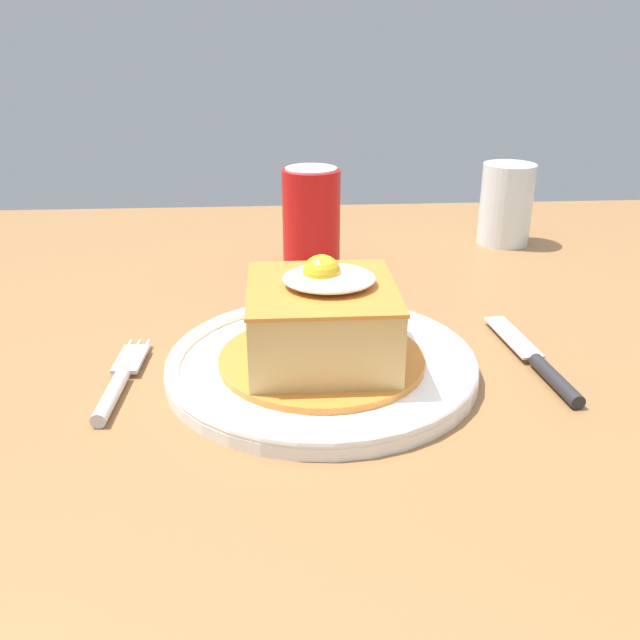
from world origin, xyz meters
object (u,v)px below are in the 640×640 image
(fork, at_px, (118,383))
(soda_can, at_px, (311,222))
(drinking_glass, at_px, (505,210))
(main_plate, at_px, (322,363))
(knife, at_px, (542,367))

(fork, height_order, soda_can, soda_can)
(drinking_glass, bearing_deg, main_plate, -126.79)
(main_plate, xyz_separation_m, knife, (0.19, -0.01, -0.00))
(drinking_glass, bearing_deg, soda_can, -158.02)
(soda_can, bearing_deg, knife, -55.82)
(knife, bearing_deg, soda_can, 124.18)
(fork, xyz_separation_m, drinking_glass, (0.43, 0.38, 0.04))
(soda_can, distance_m, drinking_glass, 0.28)
(fork, xyz_separation_m, soda_can, (0.17, 0.27, 0.06))
(main_plate, height_order, knife, main_plate)
(main_plate, relative_size, knife, 1.57)
(drinking_glass, bearing_deg, knife, -102.44)
(drinking_glass, bearing_deg, fork, -138.99)
(fork, distance_m, knife, 0.35)
(knife, bearing_deg, main_plate, 175.89)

